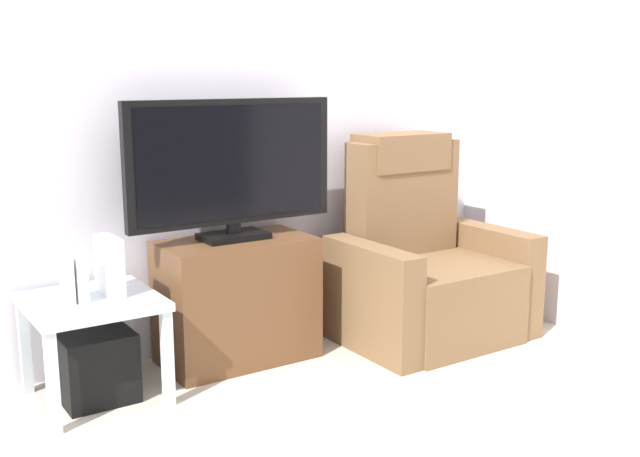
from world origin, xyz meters
The scene contains 11 objects.
ground_plane centered at (0.00, 0.00, 0.00)m, with size 6.40×6.40×0.00m, color beige.
wall_back centered at (0.00, 1.13, 1.30)m, with size 6.40×0.06×2.60m, color silver.
wall_side centered at (1.88, 0.00, 1.30)m, with size 0.06×4.48×2.60m, color silver.
tv_stand centered at (0.10, 0.86, 0.31)m, with size 0.74×0.41×0.61m.
television centered at (0.10, 0.88, 0.97)m, with size 1.06×0.20×0.67m.
recliner_armchair centered at (1.13, 0.65, 0.37)m, with size 0.98×0.78×1.08m.
side_table centered at (-0.63, 0.79, 0.39)m, with size 0.54×0.54×0.46m.
subwoofer_box centered at (-0.63, 0.79, 0.15)m, with size 0.31×0.31×0.31m, color black.
book_leftmost centered at (-0.73, 0.77, 0.56)m, with size 0.04×0.10×0.20m, color white.
book_middle centered at (-0.68, 0.77, 0.58)m, with size 0.04×0.13×0.24m, color white.
game_console centered at (-0.54, 0.80, 0.59)m, with size 0.07×0.20×0.25m, color white.
Camera 1 is at (-1.51, -2.33, 1.39)m, focal length 42.27 mm.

